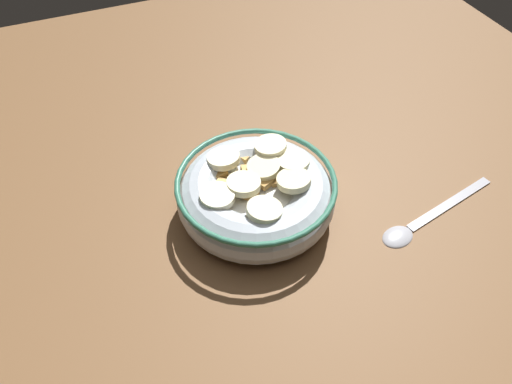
{
  "coord_description": "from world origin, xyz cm",
  "views": [
    {
      "loc": [
        32.82,
        -13.75,
        41.08
      ],
      "look_at": [
        0.0,
        0.0,
        3.0
      ],
      "focal_mm": 35.0,
      "sensor_mm": 36.0,
      "label": 1
    }
  ],
  "objects": [
    {
      "name": "cereal_bowl",
      "position": [
        -0.03,
        0.02,
        2.72
      ],
      "size": [
        16.75,
        16.75,
        5.71
      ],
      "color": "#B2BCC6",
      "rests_on": "ground_plane"
    },
    {
      "name": "spoon",
      "position": [
        8.4,
        15.17,
        0.32
      ],
      "size": [
        5.17,
        16.28,
        0.8
      ],
      "color": "#A5A5AD",
      "rests_on": "ground_plane"
    },
    {
      "name": "ground_plane",
      "position": [
        0.0,
        0.0,
        -1.0
      ],
      "size": [
        105.23,
        105.23,
        2.0
      ],
      "primitive_type": "cube",
      "color": "brown"
    }
  ]
}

